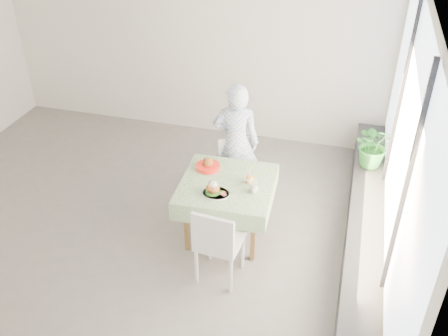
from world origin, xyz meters
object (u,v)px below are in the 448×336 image
(chair_near, at_px, (219,256))
(juice_cup_orange, at_px, (249,178))
(potted_plant, at_px, (375,145))
(cafe_table, at_px, (227,202))
(diner, at_px, (236,143))
(main_dish, at_px, (214,190))
(chair_far, at_px, (236,184))

(chair_near, distance_m, juice_cup_orange, 0.93)
(juice_cup_orange, relative_size, potted_plant, 0.44)
(cafe_table, xyz_separation_m, chair_near, (0.11, -0.71, -0.17))
(chair_near, height_order, diner, diner)
(cafe_table, bearing_deg, main_dish, -107.29)
(chair_far, height_order, juice_cup_orange, juice_cup_orange)
(cafe_table, height_order, chair_far, chair_far)
(chair_far, bearing_deg, chair_near, -82.99)
(chair_far, relative_size, diner, 0.53)
(chair_far, bearing_deg, juice_cup_orange, -63.68)
(chair_far, distance_m, chair_near, 1.38)
(main_dish, bearing_deg, cafe_table, 72.71)
(diner, bearing_deg, chair_far, 100.24)
(cafe_table, height_order, potted_plant, potted_plant)
(diner, relative_size, potted_plant, 2.76)
(chair_near, bearing_deg, diner, 97.96)
(cafe_table, height_order, diner, diner)
(chair_far, relative_size, juice_cup_orange, 3.28)
(juice_cup_orange, bearing_deg, potted_plant, 40.71)
(chair_far, distance_m, main_dish, 1.06)
(juice_cup_orange, distance_m, potted_plant, 1.77)
(cafe_table, height_order, main_dish, main_dish)
(main_dish, distance_m, juice_cup_orange, 0.44)
(chair_far, xyz_separation_m, potted_plant, (1.64, 0.55, 0.53))
(potted_plant, bearing_deg, cafe_table, -142.49)
(chair_near, distance_m, diner, 1.59)
(chair_far, height_order, diner, diner)
(cafe_table, bearing_deg, juice_cup_orange, 14.06)
(cafe_table, distance_m, chair_far, 0.70)
(diner, bearing_deg, chair_near, 90.06)
(cafe_table, bearing_deg, chair_near, -81.17)
(chair_far, xyz_separation_m, diner, (-0.04, 0.12, 0.54))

